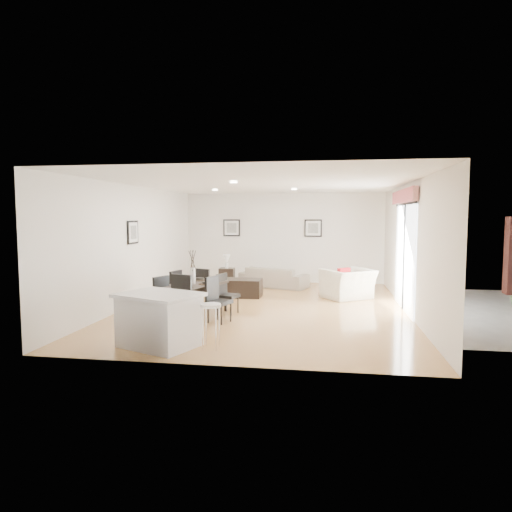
% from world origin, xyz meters
% --- Properties ---
extents(ground, '(8.00, 8.00, 0.00)m').
position_xyz_m(ground, '(0.00, 0.00, 0.00)').
color(ground, tan).
rests_on(ground, ground).
extents(wall_back, '(6.00, 0.04, 2.70)m').
position_xyz_m(wall_back, '(0.00, 4.00, 1.35)').
color(wall_back, white).
rests_on(wall_back, ground).
extents(wall_front, '(6.00, 0.04, 2.70)m').
position_xyz_m(wall_front, '(0.00, -4.00, 1.35)').
color(wall_front, white).
rests_on(wall_front, ground).
extents(wall_left, '(0.04, 8.00, 2.70)m').
position_xyz_m(wall_left, '(-3.00, 0.00, 1.35)').
color(wall_left, white).
rests_on(wall_left, ground).
extents(wall_right, '(0.04, 8.00, 2.70)m').
position_xyz_m(wall_right, '(3.00, 0.00, 1.35)').
color(wall_right, white).
rests_on(wall_right, ground).
extents(ceiling, '(6.00, 8.00, 0.02)m').
position_xyz_m(ceiling, '(0.00, 0.00, 2.70)').
color(ceiling, white).
rests_on(ceiling, wall_back).
extents(sofa, '(2.06, 1.37, 0.56)m').
position_xyz_m(sofa, '(-0.16, 2.94, 0.28)').
color(sofa, gray).
rests_on(sofa, ground).
extents(armchair, '(1.46, 1.43, 0.72)m').
position_xyz_m(armchair, '(1.84, 1.41, 0.36)').
color(armchair, white).
rests_on(armchair, ground).
extents(dining_table, '(1.18, 1.74, 0.66)m').
position_xyz_m(dining_table, '(-1.31, -1.14, 0.60)').
color(dining_table, black).
rests_on(dining_table, ground).
extents(dining_chair_wnear, '(0.52, 0.52, 0.87)m').
position_xyz_m(dining_chair_wnear, '(-1.88, -1.57, 0.48)').
color(dining_chair_wnear, black).
rests_on(dining_chair_wnear, ground).
extents(dining_chair_wfar, '(0.49, 0.49, 0.88)m').
position_xyz_m(dining_chair_wfar, '(-1.87, -0.76, 0.49)').
color(dining_chair_wfar, black).
rests_on(dining_chair_wfar, ground).
extents(dining_chair_enear, '(0.51, 0.51, 0.87)m').
position_xyz_m(dining_chair_enear, '(-0.74, -1.51, 0.49)').
color(dining_chair_enear, black).
rests_on(dining_chair_enear, ground).
extents(dining_chair_efar, '(0.47, 0.47, 0.82)m').
position_xyz_m(dining_chair_efar, '(-0.74, -0.72, 0.46)').
color(dining_chair_efar, black).
rests_on(dining_chair_efar, ground).
extents(dining_chair_head, '(0.55, 0.55, 0.97)m').
position_xyz_m(dining_chair_head, '(-1.28, -2.12, 0.54)').
color(dining_chair_head, black).
rests_on(dining_chair_head, ground).
extents(dining_chair_foot, '(0.50, 0.50, 0.86)m').
position_xyz_m(dining_chair_foot, '(-1.34, -0.15, 0.48)').
color(dining_chair_foot, black).
rests_on(dining_chair_foot, ground).
extents(vase, '(0.88, 1.34, 0.68)m').
position_xyz_m(vase, '(-1.31, -1.14, 0.94)').
color(vase, white).
rests_on(vase, dining_table).
extents(coffee_table, '(1.11, 0.67, 0.44)m').
position_xyz_m(coffee_table, '(-0.84, 1.27, 0.22)').
color(coffee_table, black).
rests_on(coffee_table, ground).
extents(side_table, '(0.44, 0.44, 0.55)m').
position_xyz_m(side_table, '(-1.46, 2.63, 0.28)').
color(side_table, black).
rests_on(side_table, ground).
extents(table_lamp, '(0.20, 0.20, 0.38)m').
position_xyz_m(table_lamp, '(-1.46, 2.63, 0.80)').
color(table_lamp, white).
rests_on(table_lamp, side_table).
extents(cushion, '(0.33, 0.32, 0.35)m').
position_xyz_m(cushion, '(1.74, 1.31, 0.59)').
color(cushion, '#AA1619').
rests_on(cushion, armchair).
extents(kitchen_island, '(1.44, 1.29, 0.83)m').
position_xyz_m(kitchen_island, '(-1.22, -3.23, 0.42)').
color(kitchen_island, silver).
rests_on(kitchen_island, ground).
extents(bar_stool, '(0.31, 0.31, 0.69)m').
position_xyz_m(bar_stool, '(-0.40, -3.23, 0.59)').
color(bar_stool, white).
rests_on(bar_stool, ground).
extents(framed_print_back_left, '(0.52, 0.04, 0.52)m').
position_xyz_m(framed_print_back_left, '(-1.60, 3.97, 1.65)').
color(framed_print_back_left, black).
rests_on(framed_print_back_left, wall_back).
extents(framed_print_back_right, '(0.52, 0.04, 0.52)m').
position_xyz_m(framed_print_back_right, '(0.90, 3.97, 1.65)').
color(framed_print_back_right, black).
rests_on(framed_print_back_right, wall_back).
extents(framed_print_left_wall, '(0.04, 0.52, 0.52)m').
position_xyz_m(framed_print_left_wall, '(-2.97, -0.20, 1.65)').
color(framed_print_left_wall, black).
rests_on(framed_print_left_wall, wall_left).
extents(sliding_door, '(0.12, 2.70, 2.57)m').
position_xyz_m(sliding_door, '(2.96, 0.30, 1.66)').
color(sliding_door, white).
rests_on(sliding_door, wall_right).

